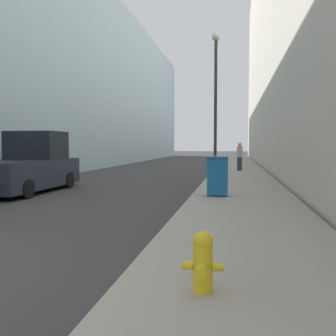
# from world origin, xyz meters

# --- Properties ---
(sidewalk_right) EXTENTS (3.23, 60.00, 0.14)m
(sidewalk_right) POSITION_xyz_m (5.33, 18.00, 0.07)
(sidewalk_right) COLOR #9E998E
(sidewalk_right) RESTS_ON ground
(building_left_glass) EXTENTS (12.00, 60.00, 14.01)m
(building_left_glass) POSITION_xyz_m (-10.57, 26.00, 7.01)
(building_left_glass) COLOR #99B7C6
(building_left_glass) RESTS_ON ground
(fire_hydrant) EXTENTS (0.45, 0.34, 0.67)m
(fire_hydrant) POSITION_xyz_m (4.75, 0.52, 0.49)
(fire_hydrant) COLOR yellow
(fire_hydrant) RESTS_ON sidewalk_right
(trash_bin) EXTENTS (0.65, 0.67, 1.23)m
(trash_bin) POSITION_xyz_m (4.55, 8.40, 0.78)
(trash_bin) COLOR #19609E
(trash_bin) RESTS_ON sidewalk_right
(lamppost) EXTENTS (0.36, 0.36, 6.39)m
(lamppost) POSITION_xyz_m (4.23, 12.89, 3.83)
(lamppost) COLOR #2D332D
(lamppost) RESTS_ON sidewalk_right
(pickup_truck) EXTENTS (2.21, 5.02, 2.27)m
(pickup_truck) POSITION_xyz_m (-2.56, 9.34, 0.92)
(pickup_truck) COLOR #232838
(pickup_truck) RESTS_ON ground
(pedestrian_on_sidewalk) EXTENTS (0.35, 0.23, 1.74)m
(pedestrian_on_sidewalk) POSITION_xyz_m (5.36, 20.24, 1.02)
(pedestrian_on_sidewalk) COLOR #2D3347
(pedestrian_on_sidewalk) RESTS_ON sidewalk_right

